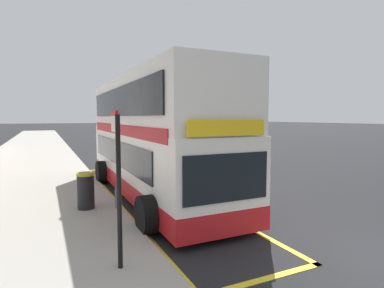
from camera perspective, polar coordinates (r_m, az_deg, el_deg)
The scene contains 9 objects.
ground_plane at distance 36.03m, azimuth -15.54°, elevation 0.03°, with size 260.00×260.00×0.00m, color black.
pavement_near at distance 35.51m, azimuth -26.74°, elevation -0.27°, with size 6.00×76.00×0.14m, color #A39E93.
double_decker_bus at distance 11.89m, azimuth -7.36°, elevation 0.57°, with size 3.22×10.77×4.40m.
bus_bay_markings at distance 12.06m, azimuth -7.69°, elevation -9.29°, with size 2.81×13.71×0.01m.
bus_stop_sign at distance 5.97m, azimuth -13.38°, elevation -5.99°, with size 0.09×0.51×2.94m.
parked_car_navy_ahead at distance 33.97m, azimuth -10.47°, elevation 1.19°, with size 2.09×4.20×1.62m.
parked_car_maroon_far at distance 35.26m, azimuth -7.08°, elevation 1.37°, with size 2.09×4.20×1.62m.
parked_car_grey_kerbside at distance 24.01m, azimuth -3.90°, elevation -0.25°, with size 2.09×4.20×1.62m.
litter_bin at distance 10.26m, azimuth -18.82°, elevation -8.04°, with size 0.53×0.53×1.12m.
Camera 1 is at (-6.13, -3.38, 2.96)m, focal length 29.22 mm.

